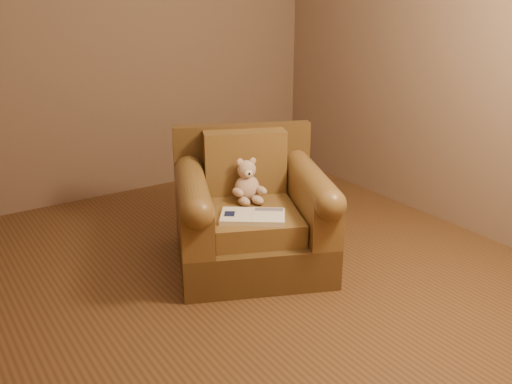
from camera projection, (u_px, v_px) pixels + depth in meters
floor at (223, 291)px, 3.44m from camera, size 4.00×4.00×0.00m
armchair at (251, 215)px, 3.71m from camera, size 1.22×1.19×0.85m
teddy_bear at (248, 185)px, 3.71m from camera, size 0.21×0.24×0.29m
guidebook at (253, 216)px, 3.45m from camera, size 0.45×0.42×0.03m
side_table at (276, 190)px, 4.26m from camera, size 0.39×0.39×0.55m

